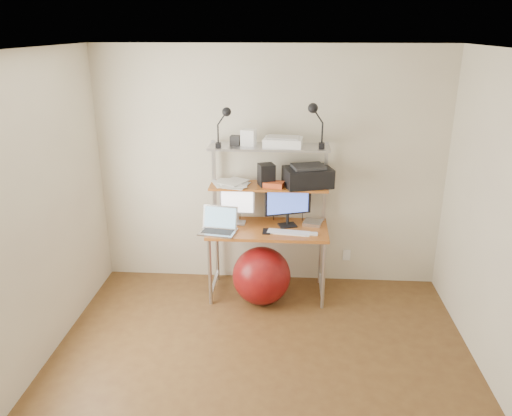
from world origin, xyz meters
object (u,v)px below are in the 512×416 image
at_px(monitor_silver, 237,203).
at_px(exercise_ball, 262,276).
at_px(laptop, 219,226).
at_px(printer, 308,176).
at_px(monitor_black, 288,203).

height_order(monitor_silver, exercise_ball, monitor_silver).
distance_m(monitor_silver, laptop, 0.33).
bearing_deg(exercise_ball, printer, 34.65).
relative_size(monitor_black, laptop, 1.22).
xyz_separation_m(laptop, exercise_ball, (0.43, -0.06, -0.50)).
bearing_deg(laptop, monitor_silver, 65.60).
xyz_separation_m(monitor_silver, laptop, (-0.16, -0.24, -0.16)).
bearing_deg(monitor_silver, printer, 2.51).
bearing_deg(printer, monitor_black, 176.11).
relative_size(laptop, printer, 0.75).
bearing_deg(monitor_silver, laptop, -121.72).
bearing_deg(monitor_silver, exercise_ball, -46.11).
bearing_deg(laptop, exercise_ball, 1.25).
bearing_deg(exercise_ball, monitor_black, 46.53).
bearing_deg(monitor_black, printer, -6.07).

